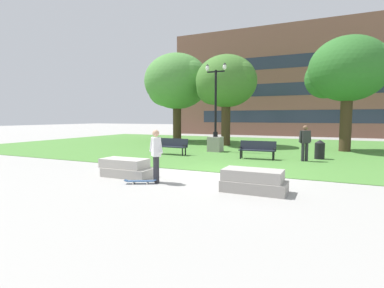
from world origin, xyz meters
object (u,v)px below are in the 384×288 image
at_px(park_bench_near_right, 257,149).
at_px(person_bystander_near_lawn, 305,141).
at_px(trash_bin, 320,149).
at_px(skateboard, 140,181).
at_px(person_skateboarder, 156,153).
at_px(concrete_block_left, 253,181).
at_px(concrete_block_center, 126,168).
at_px(lamp_post_left, 215,134).
at_px(park_bench_near_left, 173,145).

distance_m(park_bench_near_right, person_bystander_near_lawn, 2.27).
distance_m(park_bench_near_right, trash_bin, 3.13).
bearing_deg(park_bench_near_right, skateboard, -106.73).
bearing_deg(person_skateboarder, person_bystander_near_lawn, 60.04).
distance_m(concrete_block_left, park_bench_near_right, 6.77).
bearing_deg(park_bench_near_right, concrete_block_left, -78.40).
height_order(concrete_block_center, park_bench_near_right, park_bench_near_right).
relative_size(person_skateboarder, park_bench_near_right, 0.94).
distance_m(concrete_block_center, park_bench_near_right, 7.15).
height_order(park_bench_near_right, lamp_post_left, lamp_post_left).
bearing_deg(trash_bin, park_bench_near_right, -155.04).
relative_size(trash_bin, person_bystander_near_lawn, 0.56).
bearing_deg(person_skateboarder, park_bench_near_left, 114.24).
relative_size(concrete_block_center, trash_bin, 1.97).
height_order(person_skateboarder, person_bystander_near_lawn, person_bystander_near_lawn).
xyz_separation_m(concrete_block_center, concrete_block_left, (4.62, -0.27, 0.00)).
bearing_deg(lamp_post_left, park_bench_near_right, -35.99).
xyz_separation_m(concrete_block_left, person_skateboarder, (-3.14, -0.11, 0.66)).
height_order(park_bench_near_left, park_bench_near_right, same).
distance_m(concrete_block_center, lamp_post_left, 8.63).
xyz_separation_m(park_bench_near_left, trash_bin, (7.56, 1.53, -0.04)).
xyz_separation_m(skateboard, park_bench_near_right, (2.14, 7.12, 0.45)).
height_order(park_bench_near_right, trash_bin, trash_bin).
height_order(concrete_block_left, trash_bin, trash_bin).
bearing_deg(person_bystander_near_lawn, person_skateboarder, -119.96).
height_order(concrete_block_left, lamp_post_left, lamp_post_left).
bearing_deg(concrete_block_left, trash_bin, 79.45).
xyz_separation_m(lamp_post_left, trash_bin, (5.92, -0.92, -0.59)).
distance_m(trash_bin, person_bystander_near_lawn, 1.37).
relative_size(park_bench_near_right, person_bystander_near_lawn, 1.06).
bearing_deg(person_skateboarder, skateboard, -133.33).
bearing_deg(concrete_block_center, park_bench_near_right, 62.89).
height_order(park_bench_near_left, trash_bin, trash_bin).
bearing_deg(skateboard, person_bystander_near_lawn, 59.24).
xyz_separation_m(lamp_post_left, person_bystander_near_lawn, (5.30, -2.04, -0.11)).
bearing_deg(park_bench_near_right, concrete_block_center, -117.11).
bearing_deg(park_bench_near_left, person_bystander_near_lawn, 3.39).
distance_m(skateboard, park_bench_near_left, 7.39).
relative_size(concrete_block_center, concrete_block_left, 1.05).
relative_size(concrete_block_left, park_bench_near_left, 0.98).
bearing_deg(trash_bin, lamp_post_left, 171.21).
height_order(park_bench_near_left, lamp_post_left, lamp_post_left).
bearing_deg(skateboard, concrete_block_center, 145.75).
bearing_deg(person_bystander_near_lawn, concrete_block_center, -129.84).
height_order(lamp_post_left, trash_bin, lamp_post_left).
bearing_deg(person_skateboarder, park_bench_near_right, 75.18).
relative_size(concrete_block_center, person_skateboarder, 1.10).
bearing_deg(lamp_post_left, concrete_block_left, -63.39).
distance_m(concrete_block_left, park_bench_near_left, 8.84).
distance_m(person_skateboarder, park_bench_near_left, 7.17).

